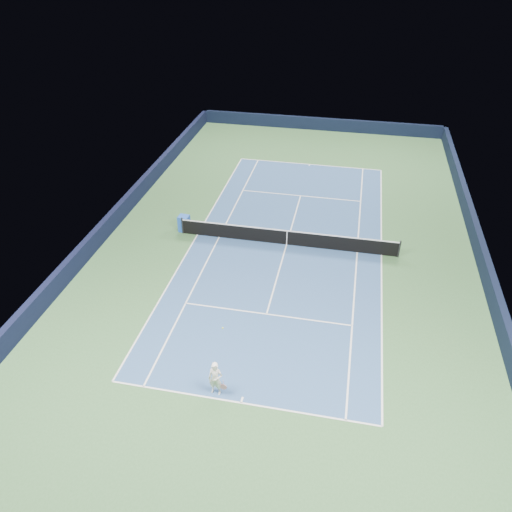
# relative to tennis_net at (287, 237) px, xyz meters

# --- Properties ---
(ground) EXTENTS (40.00, 40.00, 0.00)m
(ground) POSITION_rel_tennis_net_xyz_m (0.00, 0.00, -0.50)
(ground) COLOR #345D33
(ground) RESTS_ON ground
(wall_far) EXTENTS (22.00, 0.35, 1.10)m
(wall_far) POSITION_rel_tennis_net_xyz_m (0.00, 19.82, 0.05)
(wall_far) COLOR black
(wall_far) RESTS_ON ground
(wall_right) EXTENTS (0.35, 40.00, 1.10)m
(wall_right) POSITION_rel_tennis_net_xyz_m (10.82, 0.00, 0.05)
(wall_right) COLOR black
(wall_right) RESTS_ON ground
(wall_left) EXTENTS (0.35, 40.00, 1.10)m
(wall_left) POSITION_rel_tennis_net_xyz_m (-10.82, 0.00, 0.05)
(wall_left) COLOR black
(wall_left) RESTS_ON ground
(court_surface) EXTENTS (10.97, 23.77, 0.01)m
(court_surface) POSITION_rel_tennis_net_xyz_m (0.00, 0.00, -0.50)
(court_surface) COLOR #2D4E80
(court_surface) RESTS_ON ground
(baseline_far) EXTENTS (10.97, 0.08, 0.00)m
(baseline_far) POSITION_rel_tennis_net_xyz_m (0.00, 11.88, -0.50)
(baseline_far) COLOR white
(baseline_far) RESTS_ON ground
(baseline_near) EXTENTS (10.97, 0.08, 0.00)m
(baseline_near) POSITION_rel_tennis_net_xyz_m (0.00, -11.88, -0.50)
(baseline_near) COLOR white
(baseline_near) RESTS_ON ground
(sideline_doubles_right) EXTENTS (0.08, 23.77, 0.00)m
(sideline_doubles_right) POSITION_rel_tennis_net_xyz_m (5.49, 0.00, -0.50)
(sideline_doubles_right) COLOR white
(sideline_doubles_right) RESTS_ON ground
(sideline_doubles_left) EXTENTS (0.08, 23.77, 0.00)m
(sideline_doubles_left) POSITION_rel_tennis_net_xyz_m (-5.49, 0.00, -0.50)
(sideline_doubles_left) COLOR white
(sideline_doubles_left) RESTS_ON ground
(sideline_singles_right) EXTENTS (0.08, 23.77, 0.00)m
(sideline_singles_right) POSITION_rel_tennis_net_xyz_m (4.12, 0.00, -0.50)
(sideline_singles_right) COLOR white
(sideline_singles_right) RESTS_ON ground
(sideline_singles_left) EXTENTS (0.08, 23.77, 0.00)m
(sideline_singles_left) POSITION_rel_tennis_net_xyz_m (-4.12, 0.00, -0.50)
(sideline_singles_left) COLOR white
(sideline_singles_left) RESTS_ON ground
(service_line_far) EXTENTS (8.23, 0.08, 0.00)m
(service_line_far) POSITION_rel_tennis_net_xyz_m (0.00, 6.40, -0.50)
(service_line_far) COLOR white
(service_line_far) RESTS_ON ground
(service_line_near) EXTENTS (8.23, 0.08, 0.00)m
(service_line_near) POSITION_rel_tennis_net_xyz_m (0.00, -6.40, -0.50)
(service_line_near) COLOR white
(service_line_near) RESTS_ON ground
(center_service_line) EXTENTS (0.08, 12.80, 0.00)m
(center_service_line) POSITION_rel_tennis_net_xyz_m (0.00, 0.00, -0.50)
(center_service_line) COLOR white
(center_service_line) RESTS_ON ground
(center_mark_far) EXTENTS (0.08, 0.30, 0.00)m
(center_mark_far) POSITION_rel_tennis_net_xyz_m (0.00, 11.73, -0.50)
(center_mark_far) COLOR white
(center_mark_far) RESTS_ON ground
(center_mark_near) EXTENTS (0.08, 0.30, 0.00)m
(center_mark_near) POSITION_rel_tennis_net_xyz_m (0.00, -11.73, -0.50)
(center_mark_near) COLOR white
(center_mark_near) RESTS_ON ground
(tennis_net) EXTENTS (12.90, 0.10, 1.07)m
(tennis_net) POSITION_rel_tennis_net_xyz_m (0.00, 0.00, 0.00)
(tennis_net) COLOR black
(tennis_net) RESTS_ON ground
(sponsor_cube) EXTENTS (0.67, 0.62, 1.02)m
(sponsor_cube) POSITION_rel_tennis_net_xyz_m (-6.40, 0.31, 0.00)
(sponsor_cube) COLOR blue
(sponsor_cube) RESTS_ON ground
(tennis_player) EXTENTS (0.76, 1.24, 2.65)m
(tennis_player) POSITION_rel_tennis_net_xyz_m (-1.09, -11.57, 0.30)
(tennis_player) COLOR white
(tennis_player) RESTS_ON ground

